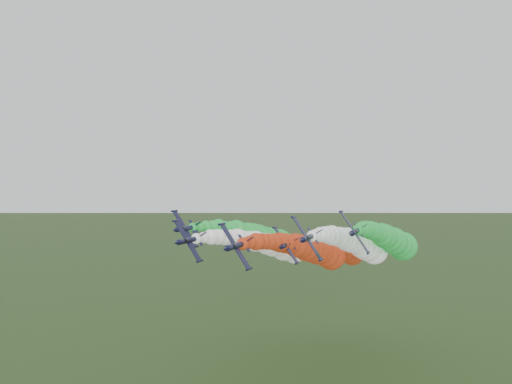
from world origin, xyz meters
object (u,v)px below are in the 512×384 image
jet_lead (312,250)px  jet_outer_left (263,237)px  jet_inner_left (271,246)px  jet_inner_right (359,245)px  jet_outer_right (392,240)px  jet_trail (337,249)px

jet_lead → jet_outer_left: 24.61m
jet_inner_left → jet_outer_left: size_ratio=1.00×
jet_inner_left → jet_inner_right: jet_inner_right is taller
jet_lead → jet_outer_right: 24.02m
jet_inner_left → jet_lead: bearing=-22.5°
jet_outer_left → jet_outer_right: jet_outer_right is taller
jet_inner_left → jet_outer_right: bearing=16.2°
jet_inner_left → jet_trail: bearing=52.3°
jet_outer_right → jet_trail: 20.06m
jet_inner_right → jet_trail: size_ratio=1.00×
jet_inner_right → jet_outer_right: size_ratio=1.00×
jet_inner_left → jet_outer_right: size_ratio=0.99×
jet_outer_left → jet_inner_left: bearing=-61.5°
jet_outer_left → jet_trail: size_ratio=0.99×
jet_lead → jet_inner_right: jet_inner_right is taller
jet_trail → jet_inner_right: bearing=-61.7°
jet_outer_left → jet_trail: jet_outer_left is taller
jet_inner_right → jet_outer_left: 30.78m
jet_outer_left → jet_lead: bearing=-41.0°
jet_lead → jet_inner_left: 13.69m
jet_inner_right → jet_trail: jet_inner_right is taller
jet_outer_right → jet_trail: (-16.82, 10.11, -4.15)m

